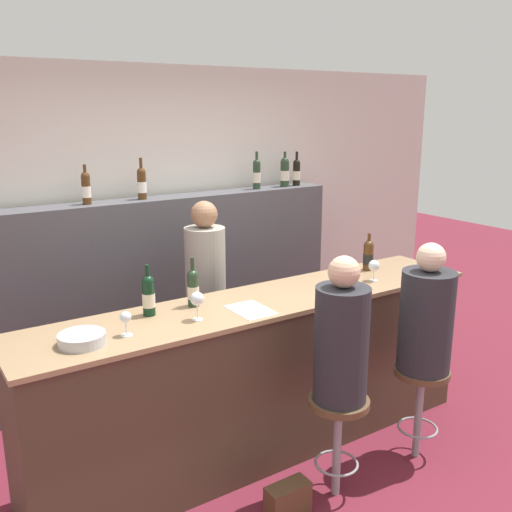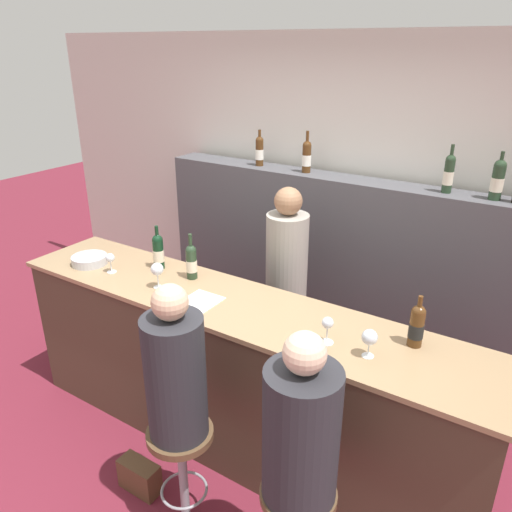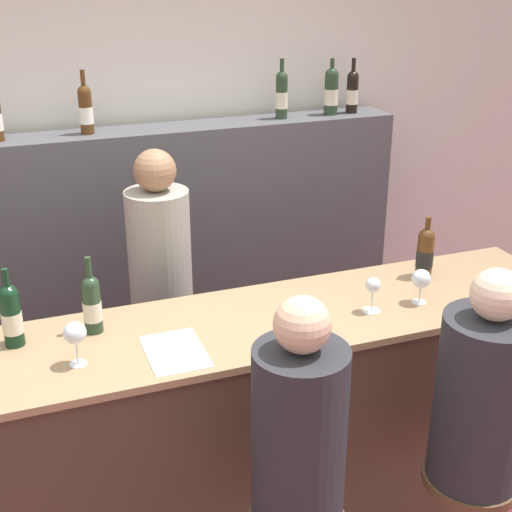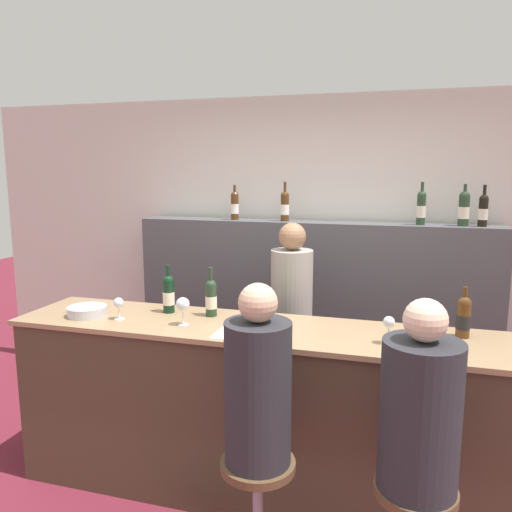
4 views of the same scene
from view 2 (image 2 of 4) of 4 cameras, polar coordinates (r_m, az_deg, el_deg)
ground_plane at (r=3.47m, az=-5.30°, el=-23.04°), size 16.00×16.00×0.00m
wall_back at (r=4.20m, az=9.87°, el=6.16°), size 6.40×0.05×2.60m
bar_counter at (r=3.29m, az=-2.48°, el=-13.55°), size 3.17×0.62×1.07m
back_bar_cabinet at (r=4.18m, az=8.16°, el=-1.40°), size 2.97×0.28×1.56m
wine_bottle_counter_0 at (r=3.46m, az=-11.11°, el=0.53°), size 0.08×0.08×0.31m
wine_bottle_counter_1 at (r=3.28m, az=-7.39°, el=-0.60°), size 0.07×0.07×0.31m
wine_bottle_counter_2 at (r=2.67m, az=17.90°, el=-7.54°), size 0.08×0.08×0.28m
wine_bottle_backbar_0 at (r=4.21m, az=0.40°, el=11.94°), size 0.07×0.07×0.29m
wine_bottle_backbar_1 at (r=4.00m, az=5.81°, el=11.28°), size 0.07×0.07×0.32m
wine_bottle_backbar_2 at (r=3.65m, az=21.17°, el=8.82°), size 0.07×0.07×0.33m
wine_bottle_backbar_3 at (r=3.60m, az=25.90°, el=7.87°), size 0.08×0.08×0.32m
wine_glass_0 at (r=3.49m, az=-16.33°, el=-0.31°), size 0.06×0.06×0.14m
wine_glass_1 at (r=3.19m, az=-11.24°, el=-1.55°), size 0.08×0.08×0.17m
wine_glass_2 at (r=2.59m, az=8.18°, el=-7.77°), size 0.07×0.07×0.15m
wine_glass_3 at (r=2.53m, az=12.85°, el=-9.10°), size 0.08×0.08×0.15m
metal_bowl at (r=3.69m, az=-18.49°, el=-0.42°), size 0.25×0.25×0.06m
tasting_menu at (r=3.01m, az=-6.76°, el=-5.40°), size 0.21×0.30×0.00m
bar_stool_left at (r=2.89m, az=-8.54°, el=-21.18°), size 0.36×0.36×0.63m
guest_seated_left at (r=2.57m, az=-9.22°, el=-12.96°), size 0.31×0.31×0.85m
guest_seated_right at (r=2.25m, az=5.19°, el=-19.14°), size 0.34×0.34×0.83m
bartender at (r=3.69m, az=3.41°, el=-5.13°), size 0.30×0.30×1.61m
handbag at (r=3.35m, az=-13.16°, el=-23.30°), size 0.26×0.12×0.20m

